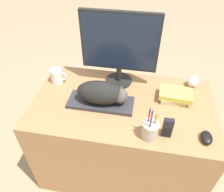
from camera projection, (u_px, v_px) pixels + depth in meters
The scene contains 10 objects.
desk at pixel (121, 137), 1.71m from camera, with size 1.22×0.69×0.74m.
keyboard at pixel (101, 102), 1.44m from camera, with size 0.43×0.17×0.02m.
cat at pixel (103, 93), 1.38m from camera, with size 0.33×0.15×0.15m.
monitor at pixel (120, 45), 1.44m from camera, with size 0.52×0.19×0.53m.
computer_mouse at pixel (207, 138), 1.22m from camera, with size 0.06×0.10×0.04m.
coffee_mug at pixel (57, 76), 1.60m from camera, with size 0.12×0.09×0.11m.
pen_cup at pixel (150, 130), 1.21m from camera, with size 0.10×0.10×0.23m.
baseball at pixel (193, 82), 1.57m from camera, with size 0.08×0.08×0.08m.
phone at pixel (167, 128), 1.21m from camera, with size 0.06×0.03×0.13m.
book_stack at pixel (175, 96), 1.46m from camera, with size 0.22×0.15×0.07m.
Camera 1 is at (0.12, -0.72, 1.74)m, focal length 35.00 mm.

